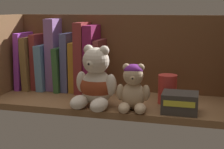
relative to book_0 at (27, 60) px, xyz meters
The scene contains 18 objects.
shelf_board 37.26cm from the book_0, 15.49° to the right, with size 73.55×25.43×2.00cm, color brown.
shelf_back_panel 34.59cm from the book_0, ahead, with size 75.95×1.20×28.22cm, color brown.
shelf_side_panel_left 10.28cm from the book_0, 108.91° to the right, with size 1.60×27.83×28.22cm, color brown.
book_0 is the anchor object (origin of this frame).
book_1 2.57cm from the book_0, ahead, with size 2.34×14.44×18.50cm, color olive.
book_2 5.05cm from the book_0, ahead, with size 2.12×10.65×19.45cm, color maroon.
book_3 8.01cm from the book_0, ahead, with size 2.60×13.44×15.84cm, color #5F8FBB.
book_4 11.35cm from the book_0, ahead, with size 3.40×9.43×24.84cm, color #9666AD.
book_5 14.29cm from the book_0, ahead, with size 1.92×14.01×15.10cm, color #366735.
book_6 16.59cm from the book_0, ahead, with size 2.42×11.28×20.05cm, color slate.
book_7 19.32cm from the book_0, ahead, with size 2.24×10.78×16.99cm, color #C8892B.
book_8 22.33cm from the book_0, ahead, with size 3.05×14.01×23.78cm, color maroon.
book_9 25.70cm from the book_0, ahead, with size 3.09×14.59×22.91cm, color maroon.
book_10 28.47cm from the book_0, ahead, with size 1.83×14.04×18.14cm, color brown.
teddy_bear_larger 36.20cm from the book_0, 28.22° to the right, with size 13.36×14.30×17.96cm.
teddy_bear_smaller 46.82cm from the book_0, 22.67° to the right, with size 9.76×10.05×13.22cm.
pillar_candle 52.79cm from the book_0, ahead, with size 5.67×5.67×8.78cm, color #C63833.
small_product_box 59.04cm from the book_0, 16.79° to the right, with size 9.77×8.12×5.58cm.
Camera 1 is at (26.64, -97.83, 30.35)cm, focal length 53.40 mm.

